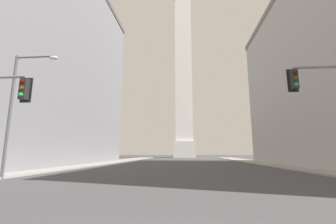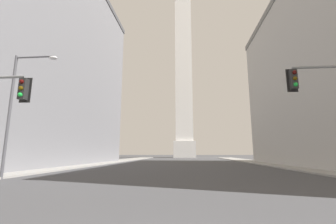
% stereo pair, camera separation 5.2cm
% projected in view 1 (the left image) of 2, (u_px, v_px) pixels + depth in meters
% --- Properties ---
extents(sidewalk_left, '(5.00, 100.36, 0.15)m').
position_uv_depth(sidewalk_left, '(86.00, 164.00, 33.19)').
color(sidewalk_left, gray).
rests_on(sidewalk_left, ground_plane).
extents(sidewalk_right, '(5.00, 100.36, 0.15)m').
position_uv_depth(sidewalk_right, '(283.00, 165.00, 30.88)').
color(sidewalk_right, gray).
rests_on(sidewalk_right, ground_plane).
extents(obelisk, '(8.16, 8.16, 74.55)m').
position_uv_depth(obelisk, '(184.00, 68.00, 90.91)').
color(obelisk, silver).
rests_on(obelisk, ground_plane).
extents(street_lamp, '(3.28, 0.36, 8.88)m').
position_uv_depth(street_lamp, '(18.00, 101.00, 16.05)').
color(street_lamp, '#4C4C51').
rests_on(street_lamp, ground_plane).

